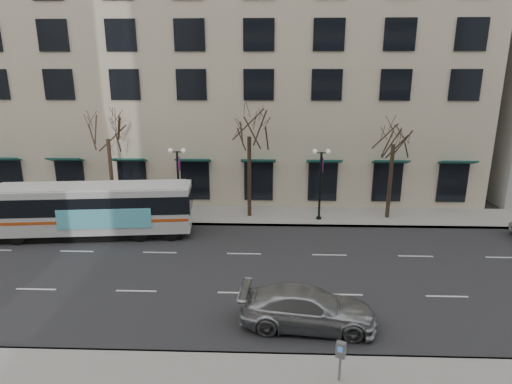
{
  "coord_description": "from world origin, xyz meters",
  "views": [
    {
      "loc": [
        1.52,
        -20.86,
        10.38
      ],
      "look_at": [
        0.73,
        1.57,
        4.0
      ],
      "focal_mm": 30.0,
      "sensor_mm": 36.0,
      "label": 1
    }
  ],
  "objects_px": {
    "tree_far_right": "(395,131)",
    "city_bus": "(94,209)",
    "tree_far_mid": "(249,123)",
    "pay_station": "(341,353)",
    "lamp_post_left": "(178,180)",
    "lamp_post_right": "(320,181)",
    "silver_car": "(308,308)",
    "tree_far_left": "(107,125)"
  },
  "relations": [
    {
      "from": "tree_far_right",
      "to": "lamp_post_right",
      "type": "relative_size",
      "value": 1.55
    },
    {
      "from": "tree_far_left",
      "to": "city_bus",
      "type": "relative_size",
      "value": 0.65
    },
    {
      "from": "silver_car",
      "to": "lamp_post_left",
      "type": "bearing_deg",
      "value": 36.43
    },
    {
      "from": "lamp_post_right",
      "to": "city_bus",
      "type": "height_order",
      "value": "lamp_post_right"
    },
    {
      "from": "lamp_post_right",
      "to": "tree_far_mid",
      "type": "bearing_deg",
      "value": 173.17
    },
    {
      "from": "tree_far_right",
      "to": "silver_car",
      "type": "bearing_deg",
      "value": -116.59
    },
    {
      "from": "pay_station",
      "to": "city_bus",
      "type": "bearing_deg",
      "value": 160.08
    },
    {
      "from": "tree_far_left",
      "to": "city_bus",
      "type": "height_order",
      "value": "tree_far_left"
    },
    {
      "from": "tree_far_mid",
      "to": "lamp_post_left",
      "type": "distance_m",
      "value": 6.4
    },
    {
      "from": "tree_far_mid",
      "to": "city_bus",
      "type": "bearing_deg",
      "value": -158.07
    },
    {
      "from": "lamp_post_left",
      "to": "lamp_post_right",
      "type": "height_order",
      "value": "same"
    },
    {
      "from": "tree_far_mid",
      "to": "lamp_post_right",
      "type": "bearing_deg",
      "value": -6.83
    },
    {
      "from": "pay_station",
      "to": "lamp_post_left",
      "type": "bearing_deg",
      "value": 142.38
    },
    {
      "from": "lamp_post_right",
      "to": "pay_station",
      "type": "xyz_separation_m",
      "value": [
        -1.07,
        -16.6,
        -1.72
      ]
    },
    {
      "from": "pay_station",
      "to": "tree_far_left",
      "type": "bearing_deg",
      "value": 153.13
    },
    {
      "from": "tree_far_left",
      "to": "lamp_post_left",
      "type": "bearing_deg",
      "value": -6.83
    },
    {
      "from": "tree_far_left",
      "to": "tree_far_mid",
      "type": "relative_size",
      "value": 0.98
    },
    {
      "from": "city_bus",
      "to": "lamp_post_right",
      "type": "bearing_deg",
      "value": 6.63
    },
    {
      "from": "tree_far_right",
      "to": "city_bus",
      "type": "bearing_deg",
      "value": -168.74
    },
    {
      "from": "tree_far_right",
      "to": "tree_far_mid",
      "type": "bearing_deg",
      "value": 180.0
    },
    {
      "from": "tree_far_mid",
      "to": "silver_car",
      "type": "bearing_deg",
      "value": -77.18
    },
    {
      "from": "tree_far_left",
      "to": "silver_car",
      "type": "relative_size",
      "value": 1.46
    },
    {
      "from": "silver_car",
      "to": "tree_far_left",
      "type": "bearing_deg",
      "value": 48.42
    },
    {
      "from": "tree_far_left",
      "to": "pay_station",
      "type": "distance_m",
      "value": 22.81
    },
    {
      "from": "tree_far_left",
      "to": "lamp_post_left",
      "type": "relative_size",
      "value": 1.6
    },
    {
      "from": "silver_car",
      "to": "pay_station",
      "type": "relative_size",
      "value": 3.86
    },
    {
      "from": "tree_far_right",
      "to": "city_bus",
      "type": "height_order",
      "value": "tree_far_right"
    },
    {
      "from": "tree_far_left",
      "to": "tree_far_right",
      "type": "height_order",
      "value": "tree_far_left"
    },
    {
      "from": "lamp_post_left",
      "to": "lamp_post_right",
      "type": "xyz_separation_m",
      "value": [
        10.0,
        0.0,
        0.0
      ]
    },
    {
      "from": "city_bus",
      "to": "silver_car",
      "type": "distance_m",
      "value": 16.24
    },
    {
      "from": "tree_far_left",
      "to": "city_bus",
      "type": "bearing_deg",
      "value": -86.86
    },
    {
      "from": "tree_far_left",
      "to": "city_bus",
      "type": "xyz_separation_m",
      "value": [
        0.22,
        -3.94,
        -4.84
      ]
    },
    {
      "from": "tree_far_mid",
      "to": "pay_station",
      "type": "bearing_deg",
      "value": -77.1
    },
    {
      "from": "lamp_post_right",
      "to": "city_bus",
      "type": "bearing_deg",
      "value": -167.28
    },
    {
      "from": "tree_far_mid",
      "to": "pay_station",
      "type": "distance_m",
      "value": 18.54
    },
    {
      "from": "lamp_post_left",
      "to": "city_bus",
      "type": "height_order",
      "value": "lamp_post_left"
    },
    {
      "from": "city_bus",
      "to": "pay_station",
      "type": "bearing_deg",
      "value": -50.11
    },
    {
      "from": "lamp_post_right",
      "to": "city_bus",
      "type": "xyz_separation_m",
      "value": [
        -14.79,
        -3.34,
        -1.09
      ]
    },
    {
      "from": "tree_far_mid",
      "to": "tree_far_right",
      "type": "xyz_separation_m",
      "value": [
        10.0,
        -0.0,
        -0.48
      ]
    },
    {
      "from": "tree_far_mid",
      "to": "lamp_post_left",
      "type": "bearing_deg",
      "value": -173.15
    },
    {
      "from": "tree_far_left",
      "to": "lamp_post_left",
      "type": "height_order",
      "value": "tree_far_left"
    },
    {
      "from": "tree_far_right",
      "to": "lamp_post_left",
      "type": "distance_m",
      "value": 15.4
    }
  ]
}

